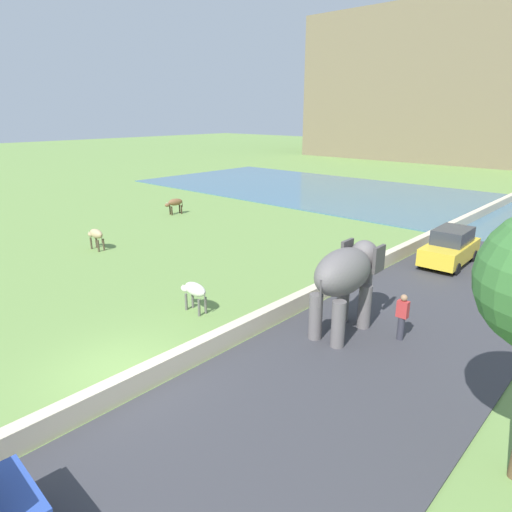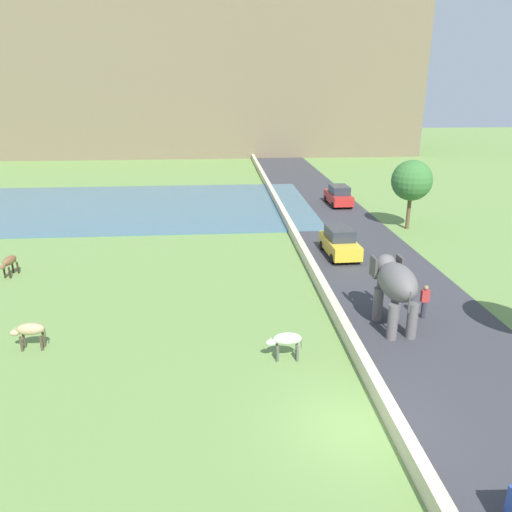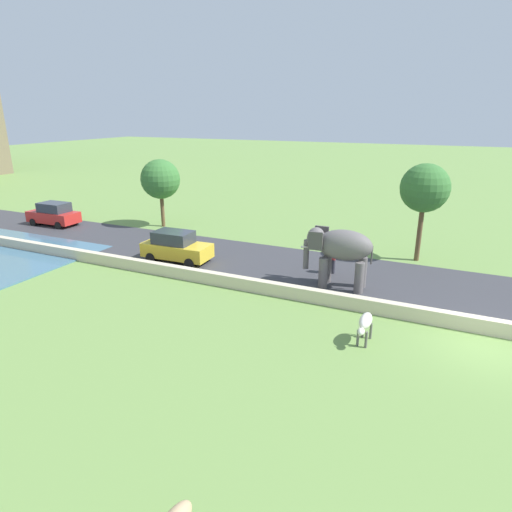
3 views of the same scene
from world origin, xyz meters
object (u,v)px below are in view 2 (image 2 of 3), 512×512
(car_red, at_px, (339,196))
(car_yellow, at_px, (340,242))
(person_beside_elephant, at_px, (424,301))
(cow_white, at_px, (286,340))
(cow_tan, at_px, (29,330))
(cow_brown, at_px, (9,262))
(elephant, at_px, (395,284))

(car_red, bearing_deg, car_yellow, -103.24)
(person_beside_elephant, relative_size, cow_white, 1.17)
(cow_white, distance_m, cow_tan, 10.23)
(cow_tan, bearing_deg, car_yellow, 34.34)
(cow_white, bearing_deg, cow_brown, 144.54)
(car_yellow, relative_size, cow_brown, 2.85)
(elephant, height_order, cow_tan, elephant)
(elephant, distance_m, car_red, 23.24)
(elephant, relative_size, cow_brown, 2.45)
(elephant, relative_size, car_yellow, 0.86)
(car_red, xyz_separation_m, cow_brown, (-22.21, -15.30, -0.06))
(cow_tan, bearing_deg, person_beside_elephant, 4.80)
(cow_brown, relative_size, cow_white, 1.02)
(cow_brown, relative_size, cow_tan, 1.02)
(car_yellow, bearing_deg, elephant, -90.04)
(cow_white, bearing_deg, person_beside_elephant, 24.23)
(cow_tan, bearing_deg, cow_brown, 115.26)
(elephant, bearing_deg, cow_brown, 158.02)
(cow_white, xyz_separation_m, cow_tan, (-10.10, 1.61, 0.00))
(person_beside_elephant, xyz_separation_m, cow_white, (-6.71, -3.02, -0.04))
(car_red, height_order, cow_white, car_red)
(cow_white, height_order, cow_tan, same)
(person_beside_elephant, xyz_separation_m, cow_brown, (-20.78, 7.00, -0.04))
(car_yellow, xyz_separation_m, cow_white, (-4.99, -11.92, -0.06))
(car_yellow, height_order, cow_tan, car_yellow)
(car_red, relative_size, cow_tan, 2.90)
(elephant, bearing_deg, cow_white, -155.00)
(elephant, distance_m, cow_brown, 20.58)
(elephant, relative_size, cow_tan, 2.51)
(car_red, bearing_deg, person_beside_elephant, -93.68)
(person_beside_elephant, xyz_separation_m, car_red, (1.43, 22.30, 0.03))
(elephant, height_order, car_yellow, elephant)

